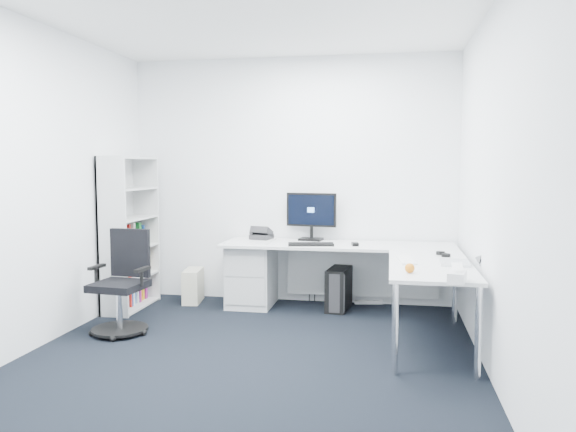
% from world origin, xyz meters
% --- Properties ---
extents(ground, '(4.20, 4.20, 0.00)m').
position_xyz_m(ground, '(0.00, 0.00, 0.00)').
color(ground, black).
extents(ceiling, '(4.20, 4.20, 0.00)m').
position_xyz_m(ceiling, '(0.00, 0.00, 2.70)').
color(ceiling, white).
extents(wall_back, '(3.60, 0.02, 2.70)m').
position_xyz_m(wall_back, '(0.00, 2.10, 1.35)').
color(wall_back, white).
rests_on(wall_back, ground).
extents(wall_front, '(3.60, 0.02, 2.70)m').
position_xyz_m(wall_front, '(0.00, -2.10, 1.35)').
color(wall_front, white).
rests_on(wall_front, ground).
extents(wall_left, '(0.02, 4.20, 2.70)m').
position_xyz_m(wall_left, '(-1.80, 0.00, 1.35)').
color(wall_left, white).
rests_on(wall_left, ground).
extents(wall_right, '(0.02, 4.20, 2.70)m').
position_xyz_m(wall_right, '(1.80, 0.00, 1.35)').
color(wall_right, white).
rests_on(wall_right, ground).
extents(l_desk, '(2.41, 1.35, 0.70)m').
position_xyz_m(l_desk, '(0.55, 1.40, 0.35)').
color(l_desk, silver).
rests_on(l_desk, ground).
extents(drawer_pedestal, '(0.46, 0.58, 0.71)m').
position_xyz_m(drawer_pedestal, '(-0.38, 1.79, 0.36)').
color(drawer_pedestal, silver).
rests_on(drawer_pedestal, ground).
extents(bookshelf, '(0.31, 0.81, 1.61)m').
position_xyz_m(bookshelf, '(-1.62, 1.45, 0.81)').
color(bookshelf, '#BDBFBF').
rests_on(bookshelf, ground).
extents(task_chair, '(0.57, 0.57, 0.93)m').
position_xyz_m(task_chair, '(-1.31, 0.57, 0.47)').
color(task_chair, black).
rests_on(task_chair, ground).
extents(black_pc_tower, '(0.26, 0.48, 0.44)m').
position_xyz_m(black_pc_tower, '(0.56, 1.77, 0.22)').
color(black_pc_tower, black).
rests_on(black_pc_tower, ground).
extents(beige_pc_tower, '(0.22, 0.41, 0.37)m').
position_xyz_m(beige_pc_tower, '(-1.06, 1.81, 0.18)').
color(beige_pc_tower, beige).
rests_on(beige_pc_tower, ground).
extents(power_strip, '(0.31, 0.11, 0.04)m').
position_xyz_m(power_strip, '(0.87, 2.07, 0.02)').
color(power_strip, silver).
rests_on(power_strip, ground).
extents(monitor, '(0.57, 0.25, 0.53)m').
position_xyz_m(monitor, '(0.24, 1.96, 0.97)').
color(monitor, black).
rests_on(monitor, l_desk).
extents(black_keyboard, '(0.48, 0.25, 0.02)m').
position_xyz_m(black_keyboard, '(0.29, 1.57, 0.72)').
color(black_keyboard, black).
rests_on(black_keyboard, l_desk).
extents(mouse, '(0.08, 0.11, 0.03)m').
position_xyz_m(mouse, '(0.74, 1.63, 0.72)').
color(mouse, black).
rests_on(mouse, l_desk).
extents(desk_phone, '(0.25, 0.25, 0.15)m').
position_xyz_m(desk_phone, '(-0.30, 1.91, 0.78)').
color(desk_phone, '#29292B').
rests_on(desk_phone, l_desk).
extents(laptop, '(0.36, 0.35, 0.24)m').
position_xyz_m(laptop, '(1.62, 0.72, 0.83)').
color(laptop, silver).
rests_on(laptop, l_desk).
extents(white_keyboard, '(0.18, 0.45, 0.01)m').
position_xyz_m(white_keyboard, '(1.22, 0.81, 0.71)').
color(white_keyboard, silver).
rests_on(white_keyboard, l_desk).
extents(headphones, '(0.17, 0.22, 0.05)m').
position_xyz_m(headphones, '(1.56, 1.14, 0.73)').
color(headphones, black).
rests_on(headphones, l_desk).
extents(orange_fruit, '(0.07, 0.07, 0.07)m').
position_xyz_m(orange_fruit, '(1.23, 0.25, 0.74)').
color(orange_fruit, orange).
rests_on(orange_fruit, l_desk).
extents(tissue_box, '(0.16, 0.24, 0.07)m').
position_xyz_m(tissue_box, '(1.55, -0.03, 0.74)').
color(tissue_box, silver).
rests_on(tissue_box, l_desk).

